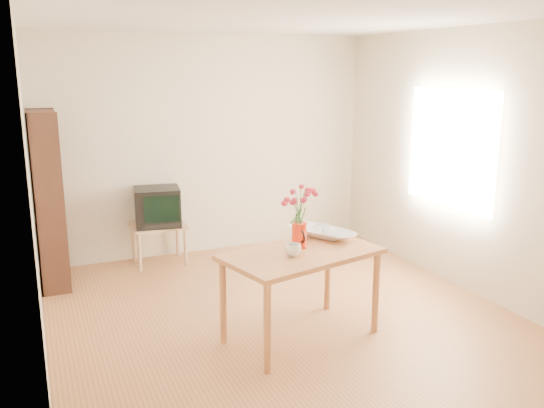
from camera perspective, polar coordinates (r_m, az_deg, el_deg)
name	(u,v)px	position (r m, az deg, el deg)	size (l,w,h in m)	color
room	(289,176)	(4.89, 1.67, 2.74)	(4.50, 4.50, 4.50)	#935C34
table	(301,263)	(4.71, 2.93, -5.82)	(1.40, 1.00, 0.75)	#A66439
tv_stand	(159,231)	(6.71, -11.17, -2.64)	(0.60, 0.45, 0.46)	tan
bookshelf	(49,206)	(6.26, -21.23, -0.15)	(0.28, 0.70, 1.80)	black
pitcher	(299,236)	(4.76, 2.70, -3.20)	(0.14, 0.22, 0.21)	red
flowers	(300,204)	(4.69, 2.75, 0.01)	(0.24, 0.24, 0.34)	#BE2C45
mug	(293,250)	(4.55, 2.13, -4.58)	(0.13, 0.13, 0.10)	white
bowl	(322,214)	(5.05, 4.96, -1.02)	(0.43, 0.43, 0.40)	white
teacup_a	(318,219)	(5.05, 4.55, -1.51)	(0.07, 0.07, 0.07)	white
teacup_b	(325,218)	(5.10, 5.29, -1.38)	(0.07, 0.07, 0.06)	white
television	(157,206)	(6.65, -11.31, -0.18)	(0.56, 0.53, 0.43)	black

